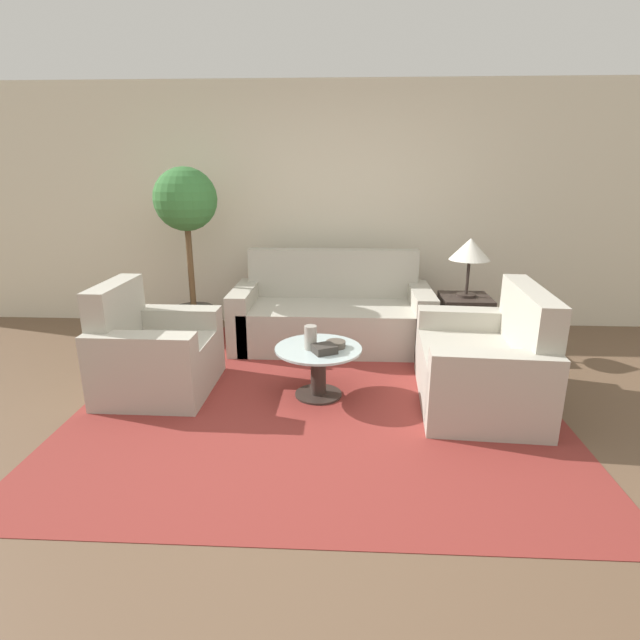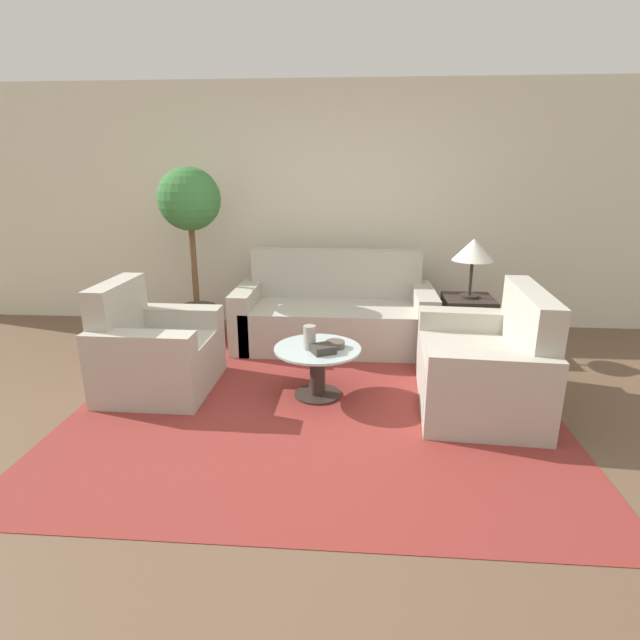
{
  "view_description": "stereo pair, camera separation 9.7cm",
  "coord_description": "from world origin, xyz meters",
  "views": [
    {
      "loc": [
        0.3,
        -2.94,
        1.74
      ],
      "look_at": [
        0.1,
        0.91,
        0.55
      ],
      "focal_mm": 28.0,
      "sensor_mm": 36.0,
      "label": 1
    },
    {
      "loc": [
        0.39,
        -2.93,
        1.74
      ],
      "look_at": [
        0.1,
        0.91,
        0.55
      ],
      "focal_mm": 28.0,
      "sensor_mm": 36.0,
      "label": 2
    }
  ],
  "objects": [
    {
      "name": "vase",
      "position": [
        0.04,
        0.63,
        0.5
      ],
      "size": [
        0.1,
        0.1,
        0.19
      ],
      "color": "#9E998E",
      "rests_on": "coffee_table"
    },
    {
      "name": "potted_plant",
      "position": [
        -1.26,
        1.94,
        1.19
      ],
      "size": [
        0.61,
        0.61,
        1.74
      ],
      "color": "#3D3833",
      "rests_on": "ground_plane"
    },
    {
      "name": "sofa_main",
      "position": [
        0.17,
        1.91,
        0.29
      ],
      "size": [
        1.95,
        0.88,
        0.92
      ],
      "color": "#B2AD9E",
      "rests_on": "ground_plane"
    },
    {
      "name": "table_lamp",
      "position": [
        1.46,
        1.75,
        0.99
      ],
      "size": [
        0.38,
        0.38,
        0.56
      ],
      "color": "#332823",
      "rests_on": "side_table"
    },
    {
      "name": "coffee_table",
      "position": [
        0.1,
        0.66,
        0.26
      ],
      "size": [
        0.67,
        0.67,
        0.4
      ],
      "color": "#332823",
      "rests_on": "ground_plane"
    },
    {
      "name": "wall_back",
      "position": [
        0.0,
        2.64,
        1.3
      ],
      "size": [
        10.0,
        0.06,
        2.6
      ],
      "color": "beige",
      "rests_on": "ground_plane"
    },
    {
      "name": "loveseat",
      "position": [
        1.39,
        0.62,
        0.29
      ],
      "size": [
        0.92,
        1.28,
        0.9
      ],
      "rotation": [
        0.0,
        0.0,
        -1.64
      ],
      "color": "#B2AD9E",
      "rests_on": "ground_plane"
    },
    {
      "name": "book_stack",
      "position": [
        0.15,
        0.56,
        0.43
      ],
      "size": [
        0.21,
        0.21,
        0.06
      ],
      "rotation": [
        0.0,
        0.0,
        0.47
      ],
      "color": "#38332D",
      "rests_on": "coffee_table"
    },
    {
      "name": "armchair",
      "position": [
        -1.24,
        0.71,
        0.29
      ],
      "size": [
        0.82,
        0.92,
        0.88
      ],
      "rotation": [
        0.0,
        0.0,
        1.56
      ],
      "color": "#B2AD9E",
      "rests_on": "ground_plane"
    },
    {
      "name": "rug",
      "position": [
        0.1,
        0.66,
        0.0
      ],
      "size": [
        3.55,
        3.33,
        0.01
      ],
      "color": "maroon",
      "rests_on": "ground_plane"
    },
    {
      "name": "side_table",
      "position": [
        1.46,
        1.75,
        0.27
      ],
      "size": [
        0.46,
        0.46,
        0.55
      ],
      "color": "#332823",
      "rests_on": "ground_plane"
    },
    {
      "name": "ground_plane",
      "position": [
        0.0,
        0.0,
        0.0
      ],
      "size": [
        14.0,
        14.0,
        0.0
      ],
      "primitive_type": "plane",
      "color": "brown"
    },
    {
      "name": "bowl",
      "position": [
        0.24,
        0.67,
        0.43
      ],
      "size": [
        0.15,
        0.15,
        0.05
      ],
      "color": "brown",
      "rests_on": "coffee_table"
    }
  ]
}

